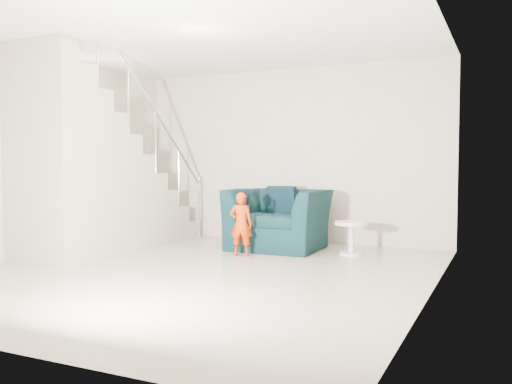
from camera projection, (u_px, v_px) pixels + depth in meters
floor at (199, 272)px, 6.08m from camera, size 5.50×5.50×0.00m
ceiling at (197, 29)px, 5.94m from camera, size 5.50×5.50×0.00m
back_wall at (289, 155)px, 8.50m from camera, size 5.00×0.00×5.00m
left_wall at (34, 154)px, 7.07m from camera, size 0.00×5.50×5.50m
right_wall at (433, 149)px, 4.95m from camera, size 0.00×5.50×5.50m
armchair at (278, 219)px, 7.76m from camera, size 1.32×1.16×0.85m
toddler at (241, 224)px, 7.15m from camera, size 0.34×0.26×0.85m
side_table at (351, 232)px, 7.23m from camera, size 0.45×0.45×0.45m
staircase at (93, 184)px, 7.38m from camera, size 1.02×3.03×3.62m
cushion at (282, 201)px, 8.05m from camera, size 0.45×0.21×0.44m
throw at (242, 210)px, 8.00m from camera, size 0.05×0.47×0.53m
phone at (247, 201)px, 7.03m from camera, size 0.03×0.05×0.10m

